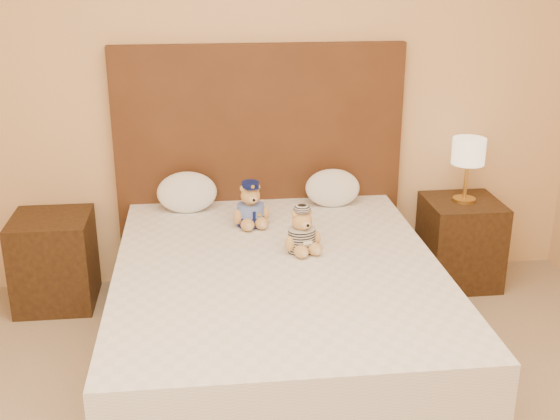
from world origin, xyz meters
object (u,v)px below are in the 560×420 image
object	(u,v)px
teddy_prisoner	(302,230)
pillow_right	(333,186)
teddy_police	(251,204)
nightstand_left	(54,261)
lamp	(468,154)
nightstand_right	(460,242)
bed	(278,314)
pillow_left	(187,190)

from	to	relation	value
teddy_prisoner	pillow_right	xyz separation A→B (m)	(0.29, 0.69, -0.00)
teddy_police	nightstand_left	bearing A→B (deg)	154.96
lamp	teddy_police	world-z (taller)	lamp
nightstand_left	teddy_prisoner	bearing A→B (deg)	-25.35
teddy_police	nightstand_right	bearing A→B (deg)	-1.32
bed	teddy_police	world-z (taller)	teddy_police
nightstand_left	teddy_prisoner	distance (m)	1.58
nightstand_right	pillow_right	distance (m)	0.91
teddy_prisoner	pillow_left	distance (m)	0.90
pillow_left	lamp	bearing A→B (deg)	-1.01
nightstand_left	pillow_right	size ratio (longest dim) A/B	1.65
nightstand_right	pillow_right	world-z (taller)	pillow_right
nightstand_right	teddy_police	bearing A→B (deg)	-169.01
teddy_prisoner	pillow_left	xyz separation A→B (m)	(-0.59, 0.69, 0.01)
nightstand_right	pillow_left	world-z (taller)	pillow_left
nightstand_left	nightstand_right	size ratio (longest dim) A/B	1.00
bed	lamp	size ratio (longest dim) A/B	5.00
nightstand_left	nightstand_right	xyz separation A→B (m)	(2.50, 0.00, 0.00)
bed	teddy_prisoner	xyz separation A→B (m)	(0.14, 0.14, 0.39)
nightstand_left	teddy_prisoner	size ratio (longest dim) A/B	2.33
bed	pillow_right	xyz separation A→B (m)	(0.43, 0.83, 0.39)
teddy_prisoner	pillow_right	world-z (taller)	teddy_prisoner
nightstand_right	teddy_police	world-z (taller)	teddy_police
teddy_police	lamp	bearing A→B (deg)	-1.32
bed	lamp	distance (m)	1.59
teddy_police	pillow_right	distance (m)	0.60
bed	pillow_right	bearing A→B (deg)	62.81
nightstand_right	teddy_prisoner	world-z (taller)	teddy_prisoner
nightstand_left	nightstand_right	world-z (taller)	same
bed	nightstand_left	size ratio (longest dim) A/B	3.64
bed	teddy_prisoner	bearing A→B (deg)	46.03
nightstand_right	teddy_police	xyz separation A→B (m)	(-1.34, -0.26, 0.40)
lamp	pillow_right	world-z (taller)	lamp
teddy_prisoner	lamp	bearing A→B (deg)	11.01
lamp	teddy_prisoner	distance (m)	1.30
teddy_police	pillow_left	world-z (taller)	teddy_police
bed	teddy_police	bearing A→B (deg)	99.90
teddy_police	teddy_prisoner	world-z (taller)	teddy_police
bed	lamp	xyz separation A→B (m)	(1.25, 0.80, 0.57)
teddy_prisoner	teddy_police	bearing A→B (deg)	100.75
lamp	teddy_police	bearing A→B (deg)	-169.01
pillow_left	teddy_prisoner	bearing A→B (deg)	-49.47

